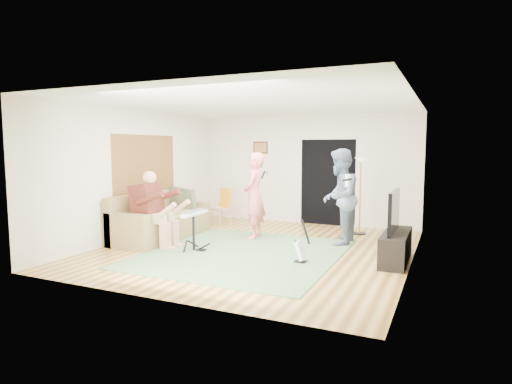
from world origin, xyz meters
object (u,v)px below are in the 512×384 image
at_px(sofa, 158,223).
at_px(dining_chair, 222,212).
at_px(torchiere_lamp, 360,182).
at_px(tv_cabinet, 396,247).
at_px(television, 394,211).
at_px(guitarist, 340,197).
at_px(guitar_spare, 301,250).
at_px(drum_kit, 194,233).
at_px(singer, 254,196).

bearing_deg(sofa, dining_chair, 75.93).
distance_m(torchiere_lamp, tv_cabinet, 2.46).
xyz_separation_m(torchiere_lamp, tv_cabinet, (1.00, -2.06, -0.91)).
bearing_deg(television, tv_cabinet, 0.00).
height_order(dining_chair, television, television).
relative_size(torchiere_lamp, dining_chair, 1.88).
bearing_deg(guitarist, guitar_spare, -9.68).
relative_size(sofa, torchiere_lamp, 1.40).
relative_size(drum_kit, dining_chair, 0.84).
xyz_separation_m(guitar_spare, dining_chair, (-2.90, 2.54, 0.11)).
bearing_deg(sofa, guitarist, 15.32).
height_order(sofa, dining_chair, sofa).
relative_size(singer, tv_cabinet, 1.29).
relative_size(singer, guitarist, 0.96).
bearing_deg(sofa, guitar_spare, -10.56).
height_order(guitarist, television, guitarist).
bearing_deg(singer, television, 66.22).
distance_m(singer, tv_cabinet, 3.09).
distance_m(sofa, television, 4.79).
bearing_deg(torchiere_lamp, drum_kit, -131.68).
bearing_deg(tv_cabinet, guitar_spare, -152.80).
relative_size(guitar_spare, torchiere_lamp, 0.44).
height_order(sofa, television, television).
height_order(singer, television, singer).
distance_m(sofa, guitarist, 3.81).
bearing_deg(dining_chair, sofa, -84.60).
height_order(sofa, tv_cabinet, sofa).
bearing_deg(guitarist, tv_cabinet, 51.63).
distance_m(singer, guitarist, 1.76).
bearing_deg(guitar_spare, tv_cabinet, 27.20).
bearing_deg(guitarist, singer, -85.19).
xyz_separation_m(torchiere_lamp, dining_chair, (-3.32, -0.24, -0.84)).
distance_m(drum_kit, guitar_spare, 2.08).
xyz_separation_m(guitarist, guitar_spare, (-0.24, -1.62, -0.73)).
bearing_deg(television, guitar_spare, -151.96).
xyz_separation_m(drum_kit, guitar_spare, (2.08, 0.02, -0.12)).
distance_m(drum_kit, singer, 1.67).
bearing_deg(television, drum_kit, -167.74).
bearing_deg(sofa, torchiere_lamp, 29.54).
distance_m(guitar_spare, dining_chair, 3.86).
height_order(drum_kit, dining_chair, dining_chair).
bearing_deg(tv_cabinet, dining_chair, 157.28).
height_order(singer, dining_chair, singer).
bearing_deg(dining_chair, guitar_spare, -21.72).
xyz_separation_m(drum_kit, guitarist, (2.32, 1.64, 0.61)).
xyz_separation_m(guitarist, tv_cabinet, (1.18, -0.89, -0.69)).
xyz_separation_m(sofa, singer, (1.87, 0.81, 0.58)).
distance_m(guitarist, television, 1.44).
bearing_deg(drum_kit, dining_chair, 107.88).
bearing_deg(sofa, singer, 23.39).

